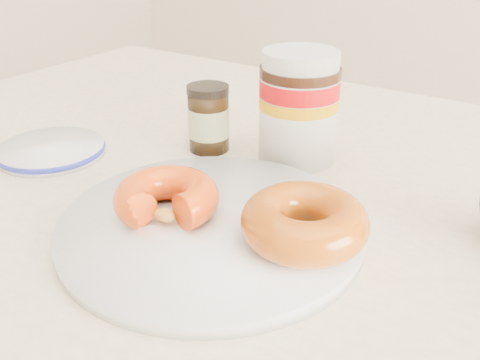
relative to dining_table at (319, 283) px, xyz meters
The scene contains 7 objects.
dining_table is the anchor object (origin of this frame).
plate 0.15m from the dining_table, 132.05° to the right, with size 0.29×0.29×0.01m.
donut_bitten 0.19m from the dining_table, 139.47° to the right, with size 0.10×0.10×0.03m, color #C6470B.
donut_whole 0.14m from the dining_table, 80.55° to the right, with size 0.11×0.11×0.04m, color #963D09.
nutella_jar 0.21m from the dining_table, 130.15° to the left, with size 0.09×0.09×0.13m.
dark_jar 0.25m from the dining_table, 159.93° to the left, with size 0.05×0.05×0.08m.
blue_rim_saucer 0.37m from the dining_table, behind, with size 0.13×0.13×0.01m.
Camera 1 is at (0.18, -0.33, 1.03)m, focal length 40.00 mm.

